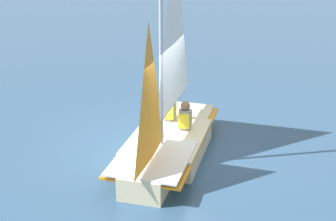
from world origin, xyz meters
name	(u,v)px	position (x,y,z in m)	size (l,w,h in m)	color
ground_plane	(168,154)	(0.00, 0.00, 0.00)	(260.00, 260.00, 0.00)	#2D4C6B
sailboat_main	(169,128)	(0.04, -0.03, 0.65)	(4.22, 3.94, 5.15)	beige
sailor_helm	(185,123)	(0.17, -0.52, 0.62)	(0.43, 0.42, 1.16)	black
sailor_crew	(170,114)	(0.81, -0.44, 0.63)	(0.43, 0.42, 1.16)	black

